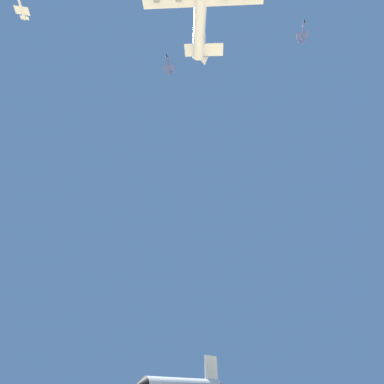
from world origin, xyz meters
TOP-DOWN VIEW (x-y plane):
  - chase_jet_lead at (108.35, -4.56)m, footprint 9.03×15.17m
  - chase_jet_left_wing at (17.21, 0.21)m, footprint 11.52×13.89m
  - chase_jet_trailing at (-52.51, 61.25)m, footprint 12.12×13.47m

SIDE VIEW (x-z plane):
  - chase_jet_lead at x=108.35m, z-range 181.14..185.14m
  - chase_jet_left_wing at x=17.21m, z-range 190.24..194.24m
  - chase_jet_trailing at x=-52.51m, z-range 192.84..196.84m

